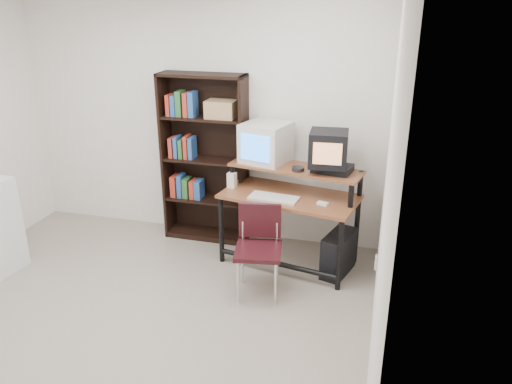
% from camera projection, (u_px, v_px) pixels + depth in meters
% --- Properties ---
extents(floor, '(4.00, 4.00, 0.01)m').
position_uv_depth(floor, '(117.00, 332.00, 4.06)').
color(floor, '#9E9283').
rests_on(floor, ground).
extents(back_wall, '(4.00, 0.01, 2.60)m').
position_uv_depth(back_wall, '(199.00, 120.00, 5.38)').
color(back_wall, white).
rests_on(back_wall, floor).
extents(right_wall, '(0.01, 4.00, 2.60)m').
position_uv_depth(right_wall, '(385.00, 210.00, 3.10)').
color(right_wall, white).
rests_on(right_wall, floor).
extents(computer_desk, '(1.41, 0.89, 0.98)m').
position_uv_depth(computer_desk, '(291.00, 198.00, 4.89)').
color(computer_desk, brown).
rests_on(computer_desk, floor).
extents(crt_monitor, '(0.52, 0.52, 0.40)m').
position_uv_depth(crt_monitor, '(266.00, 143.00, 4.99)').
color(crt_monitor, beige).
rests_on(crt_monitor, computer_desk).
extents(vcr, '(0.40, 0.32, 0.08)m').
position_uv_depth(vcr, '(332.00, 169.00, 4.74)').
color(vcr, black).
rests_on(vcr, computer_desk).
extents(crt_tv, '(0.37, 0.37, 0.33)m').
position_uv_depth(crt_tv, '(328.00, 149.00, 4.65)').
color(crt_tv, black).
rests_on(crt_tv, vcr).
extents(cd_spindle, '(0.15, 0.15, 0.05)m').
position_uv_depth(cd_spindle, '(298.00, 170.00, 4.77)').
color(cd_spindle, '#26262B').
rests_on(cd_spindle, computer_desk).
extents(keyboard, '(0.49, 0.26, 0.03)m').
position_uv_depth(keyboard, '(274.00, 199.00, 4.76)').
color(keyboard, beige).
rests_on(keyboard, computer_desk).
extents(mousepad, '(0.27, 0.24, 0.01)m').
position_uv_depth(mousepad, '(323.00, 207.00, 4.62)').
color(mousepad, black).
rests_on(mousepad, computer_desk).
extents(mouse, '(0.11, 0.09, 0.03)m').
position_uv_depth(mouse, '(323.00, 204.00, 4.63)').
color(mouse, white).
rests_on(mouse, mousepad).
extents(desk_speaker, '(0.09, 0.09, 0.17)m').
position_uv_depth(desk_speaker, '(232.00, 181.00, 5.03)').
color(desk_speaker, beige).
rests_on(desk_speaker, computer_desk).
extents(pc_tower, '(0.32, 0.49, 0.42)m').
position_uv_depth(pc_tower, '(339.00, 253.00, 4.85)').
color(pc_tower, black).
rests_on(pc_tower, floor).
extents(school_chair, '(0.47, 0.47, 0.81)m').
position_uv_depth(school_chair, '(259.00, 241.00, 4.46)').
color(school_chair, black).
rests_on(school_chair, floor).
extents(bookshelf, '(0.91, 0.31, 1.82)m').
position_uv_depth(bookshelf, '(205.00, 157.00, 5.36)').
color(bookshelf, black).
rests_on(bookshelf, floor).
extents(wall_outlet, '(0.02, 0.08, 0.12)m').
position_uv_depth(wall_outlet, '(376.00, 262.00, 4.50)').
color(wall_outlet, beige).
rests_on(wall_outlet, right_wall).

